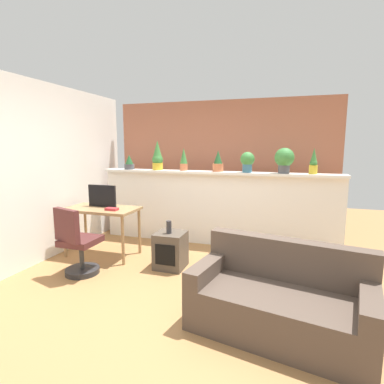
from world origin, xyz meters
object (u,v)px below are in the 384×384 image
(potted_plant_6, at_px, (314,163))
(couch, at_px, (280,302))
(desk, at_px, (102,213))
(potted_plant_2, at_px, (184,159))
(side_cube_shelf, at_px, (170,250))
(vase_on_shelf, at_px, (169,227))
(office_chair, at_px, (77,246))
(potted_plant_4, at_px, (247,161))
(potted_plant_5, at_px, (284,159))
(potted_plant_1, at_px, (157,157))
(potted_plant_3, at_px, (218,162))
(book_on_desk, at_px, (112,209))
(tv_monitor, at_px, (102,196))
(potted_plant_0, at_px, (129,163))

(potted_plant_6, bearing_deg, couch, -99.67)
(desk, bearing_deg, potted_plant_2, 47.24)
(potted_plant_2, bearing_deg, side_cube_shelf, -79.84)
(side_cube_shelf, height_order, vase_on_shelf, vase_on_shelf)
(office_chair, bearing_deg, side_cube_shelf, 29.29)
(potted_plant_2, distance_m, couch, 3.05)
(side_cube_shelf, bearing_deg, potted_plant_4, 52.15)
(couch, bearing_deg, potted_plant_5, 91.17)
(potted_plant_1, xyz_separation_m, potted_plant_4, (1.58, -0.04, -0.05))
(desk, xyz_separation_m, side_cube_shelf, (1.18, -0.14, -0.42))
(potted_plant_4, distance_m, potted_plant_5, 0.56)
(potted_plant_3, bearing_deg, vase_on_shelf, -108.35)
(potted_plant_1, xyz_separation_m, desk, (-0.48, -1.03, -0.83))
(book_on_desk, xyz_separation_m, couch, (2.41, -1.08, -0.49))
(desk, relative_size, couch, 0.66)
(desk, bearing_deg, office_chair, -81.20)
(potted_plant_5, relative_size, couch, 0.23)
(book_on_desk, bearing_deg, potted_plant_6, 22.27)
(potted_plant_3, relative_size, office_chair, 0.38)
(potted_plant_5, distance_m, book_on_desk, 2.72)
(potted_plant_1, relative_size, potted_plant_6, 1.32)
(potted_plant_1, bearing_deg, vase_on_shelf, -60.12)
(potted_plant_4, bearing_deg, side_cube_shelf, -127.85)
(potted_plant_6, relative_size, vase_on_shelf, 2.22)
(side_cube_shelf, bearing_deg, couch, -35.36)
(book_on_desk, bearing_deg, potted_plant_3, 41.09)
(potted_plant_3, relative_size, couch, 0.21)
(potted_plant_1, distance_m, potted_plant_2, 0.49)
(tv_monitor, height_order, vase_on_shelf, tv_monitor)
(potted_plant_3, height_order, potted_plant_6, potted_plant_6)
(potted_plant_3, bearing_deg, potted_plant_6, -0.24)
(potted_plant_3, relative_size, tv_monitor, 0.75)
(potted_plant_1, height_order, potted_plant_3, potted_plant_1)
(vase_on_shelf, xyz_separation_m, couch, (1.50, -1.03, -0.31))
(desk, relative_size, office_chair, 1.21)
(potted_plant_1, xyz_separation_m, potted_plant_2, (0.48, 0.01, -0.04))
(potted_plant_2, xyz_separation_m, office_chair, (-0.85, -1.78, -1.06))
(potted_plant_6, height_order, couch, potted_plant_6)
(potted_plant_0, relative_size, side_cube_shelf, 0.52)
(desk, height_order, couch, couch)
(potted_plant_5, bearing_deg, side_cube_shelf, -141.26)
(potted_plant_6, height_order, book_on_desk, potted_plant_6)
(potted_plant_6, height_order, desk, potted_plant_6)
(potted_plant_0, relative_size, vase_on_shelf, 1.48)
(potted_plant_2, relative_size, potted_plant_5, 0.98)
(potted_plant_5, relative_size, potted_plant_6, 1.01)
(tv_monitor, relative_size, couch, 0.28)
(potted_plant_5, distance_m, couch, 2.52)
(tv_monitor, xyz_separation_m, side_cube_shelf, (1.21, -0.22, -0.67))
(potted_plant_3, relative_size, potted_plant_6, 0.89)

